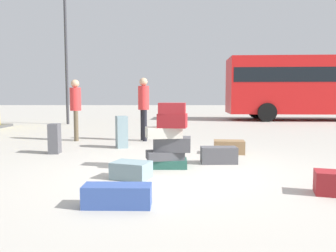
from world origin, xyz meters
TOP-DOWN VIEW (x-y plane):
  - ground_plane at (0.00, 0.00)m, footprint 80.00×80.00m
  - suitcase_tower at (-0.18, 0.39)m, footprint 0.80×0.57m
  - suitcase_navy_foreground_near at (-0.74, -1.64)m, footprint 0.76×0.29m
  - suitcase_slate_right_side at (-0.74, -0.36)m, footprint 0.64×0.55m
  - suitcase_brown_white_trunk at (1.10, 1.85)m, footprint 0.68×0.45m
  - suitcase_charcoal_upright_blue at (0.73, 0.79)m, footprint 0.66×0.33m
  - suitcase_charcoal_behind_tower at (-2.64, 1.83)m, footprint 0.23×0.30m
  - suitcase_slate_foreground_far at (-1.32, 2.64)m, footprint 0.34×0.37m
  - person_bearded_onlooker at (-2.77, 3.92)m, footprint 0.30×0.33m
  - person_tourist_with_camera at (-0.90, 3.91)m, footprint 0.30×0.33m
  - parked_bus at (7.65, 11.88)m, footprint 9.84×3.10m
  - lamp_post at (-4.66, 9.33)m, footprint 0.36×0.36m

SIDE VIEW (x-z plane):
  - ground_plane at x=0.00m, z-range 0.00..0.00m
  - suitcase_navy_foreground_near at x=-0.74m, z-range 0.00..0.25m
  - suitcase_slate_right_side at x=-0.74m, z-range 0.00..0.25m
  - suitcase_brown_white_trunk at x=1.10m, z-range 0.00..0.28m
  - suitcase_charcoal_upright_blue at x=0.73m, z-range 0.00..0.30m
  - suitcase_charcoal_behind_tower at x=-2.64m, z-range 0.00..0.64m
  - suitcase_slate_foreground_far at x=-1.32m, z-range 0.00..0.76m
  - suitcase_tower at x=-0.18m, z-range -0.09..1.03m
  - person_bearded_onlooker at x=-2.77m, z-range 0.16..1.84m
  - person_tourist_with_camera at x=-0.90m, z-range 0.17..1.89m
  - parked_bus at x=7.65m, z-range 0.26..3.41m
  - lamp_post at x=-4.66m, z-range 0.91..6.62m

